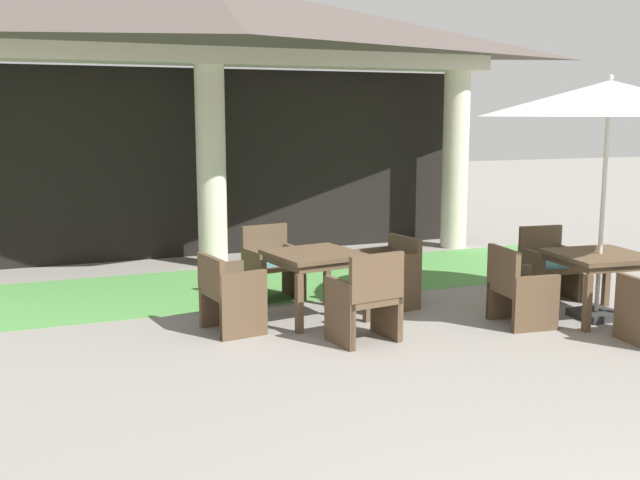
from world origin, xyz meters
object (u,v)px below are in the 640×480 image
at_px(patio_umbrella_near_foreground, 610,100).
at_px(patio_chair_mid_left_east, 389,273).
at_px(patio_table_near_foreground, 599,262).
at_px(patio_table_mid_left, 314,261).
at_px(patio_chair_near_foreground_north, 548,266).
at_px(patio_chair_mid_left_south, 366,300).
at_px(patio_chair_mid_left_west, 229,293).
at_px(patio_chair_mid_left_north, 272,265).
at_px(patio_chair_near_foreground_west, 519,289).

xyz_separation_m(patio_umbrella_near_foreground, patio_chair_mid_left_east, (-1.93, 1.32, -2.00)).
height_order(patio_table_near_foreground, patio_table_mid_left, patio_table_mid_left).
height_order(patio_chair_near_foreground_north, patio_chair_mid_left_south, patio_chair_mid_left_south).
height_order(patio_chair_mid_left_west, patio_chair_mid_left_north, patio_chair_mid_left_north).
relative_size(patio_umbrella_near_foreground, patio_chair_near_foreground_north, 3.17).
distance_m(patio_chair_near_foreground_north, patio_table_mid_left, 3.06).
bearing_deg(patio_table_mid_left, patio_chair_mid_left_north, 98.76).
distance_m(patio_table_near_foreground, patio_table_mid_left, 3.17).
bearing_deg(patio_chair_near_foreground_north, patio_chair_near_foreground_west, 45.02).
relative_size(patio_chair_mid_left_north, patio_chair_mid_left_south, 0.97).
relative_size(patio_chair_near_foreground_north, patio_chair_mid_left_south, 0.94).
bearing_deg(patio_umbrella_near_foreground, patio_chair_mid_left_north, 144.80).
height_order(patio_chair_near_foreground_north, patio_chair_mid_left_west, patio_chair_near_foreground_north).
distance_m(patio_table_near_foreground, patio_chair_mid_left_west, 4.09).
relative_size(patio_table_mid_left, patio_chair_mid_left_south, 1.14).
distance_m(patio_chair_near_foreground_north, patio_chair_mid_left_north, 3.42).
height_order(patio_umbrella_near_foreground, patio_chair_near_foreground_north, patio_umbrella_near_foreground).
xyz_separation_m(patio_umbrella_near_foreground, patio_chair_near_foreground_west, (-0.98, 0.10, -2.02)).
distance_m(patio_chair_mid_left_west, patio_chair_mid_left_east, 2.05).
relative_size(patio_umbrella_near_foreground, patio_table_mid_left, 2.63).
bearing_deg(patio_chair_mid_left_east, patio_chair_mid_left_south, 135.16).
bearing_deg(patio_chair_mid_left_east, patio_chair_mid_left_west, 90.00).
height_order(patio_umbrella_near_foreground, patio_chair_near_foreground_west, patio_umbrella_near_foreground).
bearing_deg(patio_table_near_foreground, patio_chair_mid_left_east, 145.54).
height_order(patio_chair_mid_left_east, patio_chair_mid_left_north, patio_chair_mid_left_north).
height_order(patio_table_near_foreground, patio_chair_mid_left_south, patio_chair_mid_left_south).
bearing_deg(patio_chair_mid_left_south, patio_chair_mid_left_north, 90.00).
bearing_deg(patio_table_mid_left, patio_chair_near_foreground_north, -3.50).
bearing_deg(patio_table_mid_left, patio_umbrella_near_foreground, -21.66).
bearing_deg(patio_table_near_foreground, patio_chair_near_foreground_west, 173.94).
bearing_deg(patio_table_near_foreground, patio_chair_near_foreground_north, 83.94).
relative_size(patio_table_near_foreground, patio_chair_mid_left_north, 1.17).
bearing_deg(patio_chair_mid_left_north, patio_chair_near_foreground_west, 126.72).
bearing_deg(patio_chair_mid_left_south, patio_chair_near_foreground_west, -10.24).
xyz_separation_m(patio_umbrella_near_foreground, patio_chair_mid_left_north, (-3.10, 2.19, -1.99)).
bearing_deg(patio_table_mid_left, patio_chair_mid_left_east, 8.76).
bearing_deg(patio_chair_mid_left_west, patio_umbrella_near_foreground, 66.87).
height_order(patio_umbrella_near_foreground, patio_chair_mid_left_south, patio_umbrella_near_foreground).
xyz_separation_m(patio_chair_near_foreground_west, patio_chair_mid_left_east, (-0.95, 1.22, 0.02)).
height_order(patio_table_near_foreground, patio_chair_near_foreground_west, patio_chair_near_foreground_west).
distance_m(patio_chair_near_foreground_north, patio_chair_mid_left_east, 2.06).
relative_size(patio_chair_mid_left_west, patio_chair_mid_left_south, 0.89).
bearing_deg(patio_chair_mid_left_west, patio_chair_mid_left_east, 90.00).
distance_m(patio_table_mid_left, patio_chair_mid_left_south, 1.05).
relative_size(patio_table_near_foreground, patio_chair_mid_left_west, 1.28).
bearing_deg(patio_umbrella_near_foreground, patio_chair_near_foreground_north, 83.94).
bearing_deg(patio_umbrella_near_foreground, patio_chair_mid_left_east, 145.54).
distance_m(patio_chair_near_foreground_west, patio_chair_near_foreground_north, 1.40).
height_order(patio_chair_near_foreground_west, patio_table_mid_left, patio_chair_near_foreground_west).
distance_m(patio_chair_mid_left_west, patio_chair_mid_left_south, 1.45).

